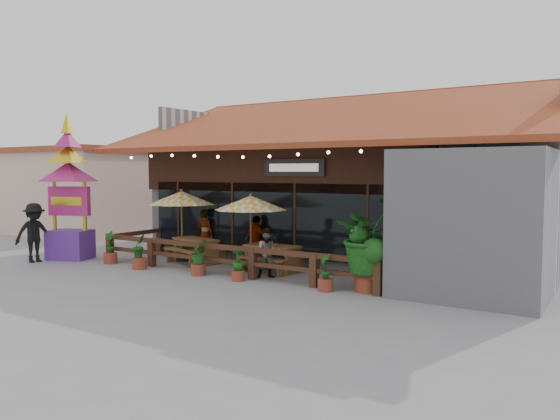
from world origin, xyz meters
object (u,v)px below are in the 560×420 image
Objects in this scene: picnic_table_right at (272,254)px; thai_sign_tower at (69,176)px; pedestrian at (34,233)px; umbrella_left at (182,198)px; picnic_table_left at (196,246)px; tropical_plant at (368,237)px; umbrella_right at (251,203)px.

picnic_table_right is 0.32× the size of thai_sign_tower.
thai_sign_tower is at bearing -9.92° from pedestrian.
umbrella_left reaches higher than pedestrian.
tropical_plant reaches higher than picnic_table_left.
umbrella_left is 1.46× the size of picnic_table_left.
umbrella_right is 7.67m from pedestrian.
pedestrian reaches higher than picnic_table_right.
picnic_table_right is 3.82m from tropical_plant.
tropical_plant is at bearing -8.79° from picnic_table_left.
picnic_table_left is (0.65, -0.03, -1.61)m from umbrella_left.
umbrella_left is 0.54× the size of thai_sign_tower.
umbrella_right reaches higher than picnic_table_right.
picnic_table_right is 0.88× the size of pedestrian.
thai_sign_tower is (-4.26, -1.77, 2.37)m from picnic_table_left.
pedestrian is (-7.13, -2.61, -1.09)m from umbrella_right.
pedestrian is at bearing -159.92° from umbrella_right.
pedestrian is (-4.04, -2.88, -1.16)m from umbrella_left.
pedestrian is (-4.68, -2.86, 0.45)m from picnic_table_left.
picnic_table_left is at bearing -47.13° from pedestrian.
picnic_table_left is (-2.45, 0.25, -1.55)m from umbrella_right.
tropical_plant is (4.22, -0.78, -0.70)m from umbrella_right.
pedestrian is at bearing -159.86° from picnic_table_right.
pedestrian is (-11.36, -1.82, -0.39)m from tropical_plant.
thai_sign_tower reaches higher than pedestrian.
umbrella_left is at bearing 26.42° from thai_sign_tower.
thai_sign_tower is (-7.35, -1.76, 2.37)m from picnic_table_right.
picnic_table_left is at bearing 179.91° from picnic_table_right.
umbrella_right reaches higher than picnic_table_left.
pedestrian is at bearing -111.42° from thai_sign_tower.
tropical_plant reaches higher than pedestrian.
umbrella_left reaches higher than umbrella_right.
thai_sign_tower is 2.25m from pedestrian.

